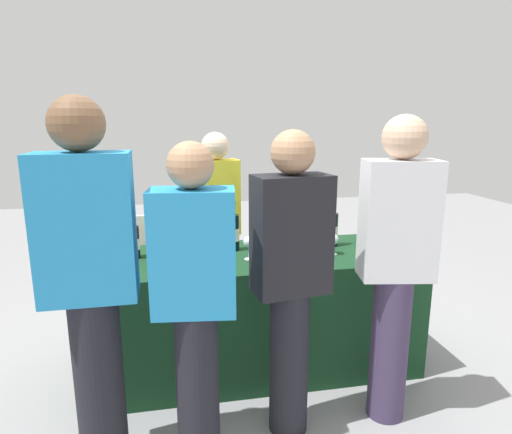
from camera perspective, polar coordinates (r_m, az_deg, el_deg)
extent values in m
plane|color=gray|center=(3.14, 0.00, -18.80)|extent=(12.00, 12.00, 0.00)
cube|color=#14381E|center=(2.95, 0.00, -12.28)|extent=(2.08, 0.73, 0.79)
cylinder|color=black|center=(2.82, -15.81, -3.21)|extent=(0.08, 0.08, 0.20)
cylinder|color=black|center=(2.79, -15.98, -0.44)|extent=(0.03, 0.03, 0.08)
cylinder|color=maroon|center=(2.78, -16.04, 0.49)|extent=(0.03, 0.03, 0.02)
cylinder|color=silver|center=(2.83, -15.79, -3.41)|extent=(0.08, 0.08, 0.07)
cylinder|color=black|center=(2.85, -12.83, -2.59)|extent=(0.08, 0.08, 0.23)
cylinder|color=black|center=(2.82, -12.99, 0.50)|extent=(0.03, 0.03, 0.08)
cylinder|color=maroon|center=(2.81, -13.04, 1.49)|extent=(0.03, 0.03, 0.02)
cylinder|color=silver|center=(2.86, -12.82, -2.81)|extent=(0.08, 0.08, 0.08)
cylinder|color=black|center=(2.82, -8.16, -2.50)|extent=(0.07, 0.07, 0.24)
cylinder|color=black|center=(2.78, -8.27, 0.69)|extent=(0.03, 0.03, 0.08)
cylinder|color=gold|center=(2.77, -8.30, 1.67)|extent=(0.03, 0.03, 0.02)
cylinder|color=silver|center=(2.82, -8.16, -2.74)|extent=(0.07, 0.07, 0.08)
cylinder|color=black|center=(2.88, -2.98, -2.06)|extent=(0.08, 0.08, 0.24)
cylinder|color=black|center=(2.84, -3.01, 1.01)|extent=(0.03, 0.03, 0.08)
cylinder|color=black|center=(2.83, -3.02, 1.92)|extent=(0.03, 0.03, 0.02)
cylinder|color=silver|center=(2.88, -2.97, -2.29)|extent=(0.08, 0.08, 0.08)
cylinder|color=black|center=(2.92, 0.68, -2.08)|extent=(0.07, 0.07, 0.21)
cylinder|color=black|center=(2.89, 0.69, 0.73)|extent=(0.03, 0.03, 0.08)
cylinder|color=maroon|center=(2.88, 0.69, 1.66)|extent=(0.03, 0.03, 0.02)
cylinder|color=silver|center=(2.92, 0.68, -2.28)|extent=(0.07, 0.07, 0.07)
cylinder|color=black|center=(3.01, 4.50, -1.66)|extent=(0.07, 0.07, 0.21)
cylinder|color=black|center=(2.98, 4.55, 0.97)|extent=(0.03, 0.03, 0.07)
cylinder|color=maroon|center=(2.97, 4.57, 1.78)|extent=(0.03, 0.03, 0.02)
cylinder|color=silver|center=(3.02, 4.50, -1.86)|extent=(0.07, 0.07, 0.07)
cylinder|color=black|center=(3.02, 9.97, -1.66)|extent=(0.08, 0.08, 0.23)
cylinder|color=black|center=(2.98, 10.09, 1.19)|extent=(0.03, 0.03, 0.08)
cylinder|color=gold|center=(2.97, 10.12, 2.08)|extent=(0.03, 0.03, 0.02)
cylinder|color=silver|center=(3.02, 9.97, -1.87)|extent=(0.08, 0.08, 0.08)
cylinder|color=black|center=(3.15, 13.84, -1.11)|extent=(0.07, 0.07, 0.24)
cylinder|color=black|center=(3.12, 14.00, 1.75)|extent=(0.03, 0.03, 0.08)
cylinder|color=black|center=(3.11, 14.04, 2.63)|extent=(0.03, 0.03, 0.02)
cylinder|color=silver|center=(3.16, 13.83, -1.32)|extent=(0.07, 0.07, 0.08)
cylinder|color=silver|center=(2.63, -11.86, -6.46)|extent=(0.07, 0.07, 0.00)
cylinder|color=silver|center=(2.62, -11.90, -5.68)|extent=(0.01, 0.01, 0.07)
sphere|color=silver|center=(2.60, -11.97, -4.23)|extent=(0.07, 0.07, 0.07)
sphere|color=#590C19|center=(2.60, -11.96, -4.50)|extent=(0.04, 0.04, 0.04)
cylinder|color=silver|center=(2.72, -0.93, -5.55)|extent=(0.06, 0.06, 0.00)
cylinder|color=silver|center=(2.70, -0.93, -4.73)|extent=(0.01, 0.01, 0.08)
sphere|color=silver|center=(2.68, -0.94, -3.29)|extent=(0.07, 0.07, 0.07)
sphere|color=#590C19|center=(2.69, -0.94, -3.54)|extent=(0.04, 0.04, 0.04)
cylinder|color=silver|center=(2.72, 2.02, -5.52)|extent=(0.06, 0.06, 0.00)
cylinder|color=silver|center=(2.71, 2.02, -4.82)|extent=(0.01, 0.01, 0.07)
sphere|color=silver|center=(2.69, 2.03, -3.60)|extent=(0.06, 0.06, 0.06)
cylinder|color=silver|center=(2.86, 10.00, -4.78)|extent=(0.06, 0.06, 0.00)
cylinder|color=silver|center=(2.85, 10.03, -4.14)|extent=(0.01, 0.01, 0.06)
sphere|color=silver|center=(2.83, 10.08, -2.90)|extent=(0.07, 0.07, 0.07)
sphere|color=#590C19|center=(2.84, 10.07, -3.15)|extent=(0.04, 0.04, 0.04)
cylinder|color=silver|center=(2.71, -11.91, -3.58)|extent=(0.21, 0.21, 0.21)
cylinder|color=black|center=(3.53, -5.03, -8.19)|extent=(0.19, 0.19, 0.77)
cube|color=yellow|center=(3.35, -5.25, 2.59)|extent=(0.36, 0.23, 0.57)
sphere|color=beige|center=(3.30, -5.39, 9.28)|extent=(0.21, 0.21, 0.21)
cylinder|color=black|center=(2.30, -19.83, -19.84)|extent=(0.22, 0.22, 0.86)
cube|color=#268CCC|center=(2.01, -21.45, -1.31)|extent=(0.41, 0.23, 0.65)
sphere|color=brown|center=(1.96, -22.51, 11.28)|extent=(0.23, 0.23, 0.23)
cylinder|color=black|center=(2.27, -7.67, -21.01)|extent=(0.21, 0.21, 0.77)
cube|color=#268CCC|center=(1.98, -8.24, -4.60)|extent=(0.40, 0.25, 0.58)
sphere|color=tan|center=(1.90, -8.62, 6.75)|extent=(0.21, 0.21, 0.21)
cylinder|color=black|center=(2.41, 4.35, -18.41)|extent=(0.20, 0.20, 0.79)
cube|color=black|center=(2.14, 4.66, -2.36)|extent=(0.40, 0.26, 0.59)
sphere|color=tan|center=(2.07, 4.86, 8.48)|extent=(0.21, 0.21, 0.21)
cylinder|color=#3F3351|center=(2.60, 17.07, -16.08)|extent=(0.20, 0.20, 0.82)
cube|color=silver|center=(2.34, 18.22, -0.40)|extent=(0.40, 0.27, 0.62)
sphere|color=#D8AD8C|center=(2.29, 18.96, 9.90)|extent=(0.22, 0.22, 0.22)
cube|color=white|center=(3.65, -12.85, -6.63)|extent=(0.46, 0.06, 0.90)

